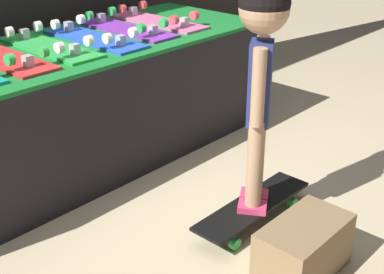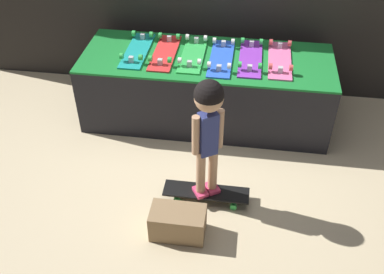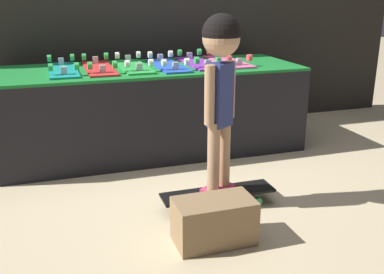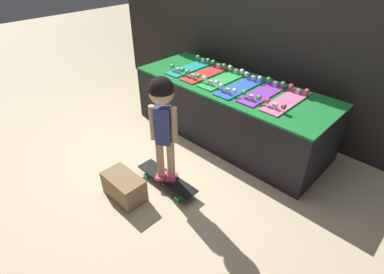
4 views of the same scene
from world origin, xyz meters
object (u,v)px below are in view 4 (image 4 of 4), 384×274
object	(u,v)px
skateboard_teal_on_rack	(191,67)
skateboard_purple_on_rack	(263,93)
child	(163,112)
skateboard_red_on_rack	(206,73)
skateboard_blue_on_rack	(241,86)
skateboard_green_on_rack	(224,79)
storage_box	(124,187)
skateboard_pink_on_rack	(287,100)
skateboard_on_floor	(167,179)

from	to	relation	value
skateboard_teal_on_rack	skateboard_purple_on_rack	distance (m)	1.03
skateboard_teal_on_rack	skateboard_purple_on_rack	xyz separation A→B (m)	(1.03, 0.00, 0.00)
skateboard_teal_on_rack	child	distance (m)	1.37
skateboard_red_on_rack	skateboard_blue_on_rack	size ratio (longest dim) A/B	1.00
skateboard_green_on_rack	storage_box	distance (m)	1.59
skateboard_red_on_rack	child	bearing A→B (deg)	-65.03
skateboard_green_on_rack	skateboard_purple_on_rack	distance (m)	0.51
skateboard_teal_on_rack	skateboard_blue_on_rack	world-z (taller)	same
skateboard_purple_on_rack	child	xyz separation A→B (m)	(-0.25, -1.12, 0.12)
skateboard_teal_on_rack	skateboard_blue_on_rack	size ratio (longest dim) A/B	1.00
skateboard_green_on_rack	skateboard_pink_on_rack	xyz separation A→B (m)	(0.77, 0.01, 0.00)
skateboard_green_on_rack	skateboard_on_floor	world-z (taller)	skateboard_green_on_rack
skateboard_green_on_rack	skateboard_blue_on_rack	size ratio (longest dim) A/B	1.00
skateboard_blue_on_rack	skateboard_pink_on_rack	distance (m)	0.52
skateboard_teal_on_rack	child	world-z (taller)	child
child	skateboard_pink_on_rack	bearing A→B (deg)	33.87
skateboard_green_on_rack	skateboard_purple_on_rack	size ratio (longest dim) A/B	1.00
skateboard_teal_on_rack	skateboard_red_on_rack	distance (m)	0.26
skateboard_pink_on_rack	child	world-z (taller)	child
skateboard_blue_on_rack	skateboard_green_on_rack	bearing A→B (deg)	172.38
skateboard_teal_on_rack	skateboard_red_on_rack	bearing A→B (deg)	-1.54
skateboard_red_on_rack	skateboard_blue_on_rack	distance (m)	0.51
skateboard_blue_on_rack	child	distance (m)	1.09
skateboard_red_on_rack	child	size ratio (longest dim) A/B	0.67
skateboard_purple_on_rack	skateboard_green_on_rack	bearing A→B (deg)	-179.69
skateboard_teal_on_rack	skateboard_on_floor	world-z (taller)	skateboard_teal_on_rack
skateboard_on_floor	skateboard_red_on_rack	bearing A→B (deg)	114.97
skateboard_green_on_rack	skateboard_purple_on_rack	world-z (taller)	same
skateboard_blue_on_rack	child	bearing A→B (deg)	-89.74
skateboard_red_on_rack	child	xyz separation A→B (m)	(0.52, -1.11, 0.12)
skateboard_purple_on_rack	skateboard_red_on_rack	bearing A→B (deg)	-179.48
skateboard_red_on_rack	skateboard_green_on_rack	distance (m)	0.26
skateboard_red_on_rack	skateboard_on_floor	xyz separation A→B (m)	(0.52, -1.11, -0.60)
skateboard_teal_on_rack	skateboard_red_on_rack	world-z (taller)	same
skateboard_on_floor	child	size ratio (longest dim) A/B	0.67
skateboard_red_on_rack	skateboard_green_on_rack	xyz separation A→B (m)	(0.26, 0.00, 0.00)
skateboard_on_floor	storage_box	xyz separation A→B (m)	(-0.16, -0.36, 0.04)
skateboard_pink_on_rack	skateboard_purple_on_rack	bearing A→B (deg)	-178.68
skateboard_blue_on_rack	skateboard_purple_on_rack	distance (m)	0.26
skateboard_purple_on_rack	skateboard_teal_on_rack	bearing A→B (deg)	-180.00
skateboard_red_on_rack	storage_box	distance (m)	1.62
skateboard_purple_on_rack	child	size ratio (longest dim) A/B	0.67
skateboard_pink_on_rack	storage_box	distance (m)	1.73
skateboard_blue_on_rack	skateboard_purple_on_rack	xyz separation A→B (m)	(0.26, 0.04, 0.00)
skateboard_purple_on_rack	skateboard_on_floor	xyz separation A→B (m)	(-0.25, -1.12, -0.60)
skateboard_on_floor	skateboard_purple_on_rack	bearing A→B (deg)	77.33
skateboard_teal_on_rack	skateboard_blue_on_rack	distance (m)	0.77
skateboard_on_floor	skateboard_blue_on_rack	bearing A→B (deg)	90.26
skateboard_blue_on_rack	child	world-z (taller)	child
skateboard_red_on_rack	skateboard_pink_on_rack	size ratio (longest dim) A/B	1.00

